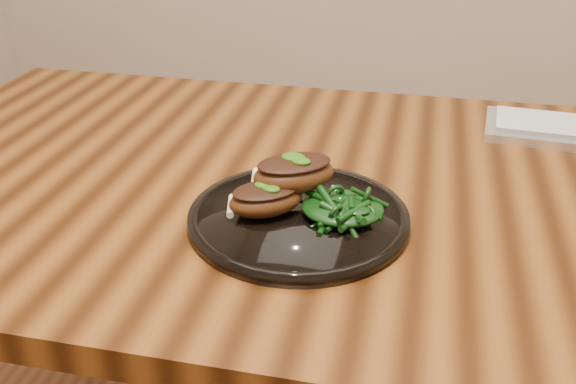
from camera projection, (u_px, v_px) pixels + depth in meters
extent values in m
cube|color=black|center=(381.00, 198.00, 0.93)|extent=(1.60, 0.80, 0.04)
cylinder|color=#33190B|center=(74.00, 237.00, 1.54)|extent=(0.06, 0.06, 0.71)
cylinder|color=black|center=(299.00, 218.00, 0.82)|extent=(0.28, 0.28, 0.02)
torus|color=black|center=(299.00, 217.00, 0.82)|extent=(0.28, 0.28, 0.01)
cylinder|color=black|center=(299.00, 215.00, 0.82)|extent=(0.19, 0.19, 0.00)
ellipsoid|color=#47230D|center=(266.00, 200.00, 0.81)|extent=(0.11, 0.10, 0.04)
ellipsoid|color=black|center=(266.00, 190.00, 0.80)|extent=(0.10, 0.09, 0.01)
cylinder|color=beige|center=(231.00, 206.00, 0.81)|extent=(0.02, 0.05, 0.01)
ellipsoid|color=#184707|center=(266.00, 186.00, 0.80)|extent=(0.03, 0.02, 0.01)
ellipsoid|color=#47230D|center=(294.00, 175.00, 0.82)|extent=(0.13, 0.12, 0.04)
ellipsoid|color=black|center=(294.00, 163.00, 0.82)|extent=(0.12, 0.10, 0.01)
cylinder|color=beige|center=(255.00, 180.00, 0.83)|extent=(0.02, 0.05, 0.01)
ellipsoid|color=#184707|center=(294.00, 159.00, 0.81)|extent=(0.03, 0.02, 0.01)
ellipsoid|color=#184707|center=(282.00, 187.00, 0.87)|extent=(0.08, 0.05, 0.01)
ellipsoid|color=black|center=(343.00, 208.00, 0.80)|extent=(0.10, 0.09, 0.02)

